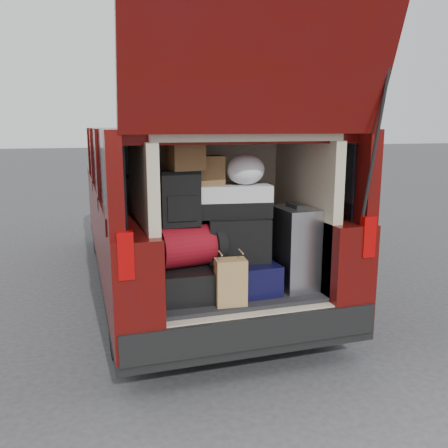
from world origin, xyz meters
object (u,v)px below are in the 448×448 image
(navy_hardshell, at_px, (243,275))
(silver_roller, at_px, (294,247))
(red_duffel, at_px, (190,246))
(backpack, at_px, (180,198))
(twotone_duffel, at_px, (234,201))
(black_soft_case, at_px, (238,239))
(black_hardshell, at_px, (188,280))
(kraft_bag, at_px, (231,282))

(navy_hardshell, xyz_separation_m, silver_roller, (0.40, -0.04, 0.20))
(silver_roller, height_order, red_duffel, silver_roller)
(backpack, relative_size, twotone_duffel, 0.74)
(black_soft_case, relative_size, backpack, 1.14)
(black_hardshell, relative_size, silver_roller, 0.89)
(red_duffel, distance_m, black_soft_case, 0.38)
(black_hardshell, distance_m, backpack, 0.62)
(red_duffel, bearing_deg, backpack, 150.59)
(silver_roller, xyz_separation_m, twotone_duffel, (-0.45, 0.13, 0.37))
(kraft_bag, xyz_separation_m, black_soft_case, (0.16, 0.30, 0.23))
(black_soft_case, bearing_deg, twotone_duffel, 109.69)
(black_soft_case, bearing_deg, navy_hardshell, -31.00)
(black_hardshell, relative_size, backpack, 1.38)
(black_soft_case, bearing_deg, red_duffel, -170.19)
(twotone_duffel, bearing_deg, red_duffel, -160.57)
(red_duffel, relative_size, black_soft_case, 1.01)
(red_duffel, bearing_deg, navy_hardshell, -10.83)
(black_hardshell, distance_m, silver_roller, 0.87)
(kraft_bag, bearing_deg, black_hardshell, 135.17)
(kraft_bag, distance_m, twotone_duffel, 0.66)
(black_hardshell, bearing_deg, red_duffel, -1.59)
(kraft_bag, bearing_deg, red_duffel, 132.84)
(navy_hardshell, bearing_deg, twotone_duffel, 114.73)
(silver_roller, height_order, black_soft_case, silver_roller)
(red_duffel, bearing_deg, black_hardshell, 167.77)
(navy_hardshell, bearing_deg, silver_roller, -8.12)
(backpack, bearing_deg, kraft_bag, -47.29)
(silver_roller, height_order, twotone_duffel, twotone_duffel)
(black_hardshell, xyz_separation_m, silver_roller, (0.84, -0.06, 0.20))
(red_duffel, height_order, twotone_duffel, twotone_duffel)
(kraft_bag, height_order, black_soft_case, black_soft_case)
(black_hardshell, xyz_separation_m, backpack, (-0.04, 0.02, 0.62))
(navy_hardshell, relative_size, backpack, 1.31)
(black_soft_case, bearing_deg, backpack, -173.61)
(black_hardshell, distance_m, black_soft_case, 0.50)
(red_duffel, xyz_separation_m, backpack, (-0.07, 0.03, 0.36))
(backpack, xyz_separation_m, twotone_duffel, (0.44, 0.05, -0.04))
(kraft_bag, relative_size, black_soft_case, 0.72)
(kraft_bag, distance_m, black_soft_case, 0.41)
(navy_hardshell, distance_m, silver_roller, 0.45)
(navy_hardshell, bearing_deg, kraft_bag, -127.30)
(black_hardshell, relative_size, red_duffel, 1.20)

